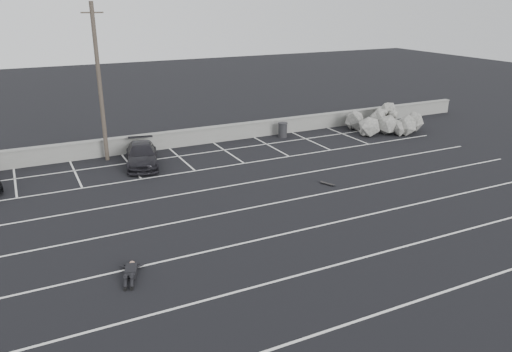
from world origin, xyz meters
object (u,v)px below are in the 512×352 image
trash_bin (283,130)px  car_right (142,155)px  person (131,268)px  skateboard (327,184)px  riprap_pile (384,124)px  utility_pole (100,84)px

trash_bin → car_right: bearing=-170.0°
car_right → trash_bin: car_right is taller
person → trash_bin: bearing=62.6°
car_right → trash_bin: 10.31m
trash_bin → skateboard: 9.45m
car_right → riprap_pile: size_ratio=0.79×
person → skateboard: bearing=38.9°
trash_bin → person: 18.98m
utility_pole → skateboard: size_ratio=12.75×
trash_bin → skateboard: (-2.46, -9.11, -0.45)m
car_right → trash_bin: bearing=22.6°
utility_pole → riprap_pile: bearing=-5.8°
car_right → riprap_pile: bearing=12.6°
skateboard → person: bearing=177.3°
skateboard → trash_bin: bearing=51.1°
utility_pole → person: utility_pole is taller
car_right → trash_bin: (10.15, 1.79, -0.11)m
riprap_pile → skateboard: 12.19m
riprap_pile → person: riprap_pile is taller
utility_pole → trash_bin: 12.41m
trash_bin → skateboard: size_ratio=1.45×
person → utility_pole: bearing=100.6°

